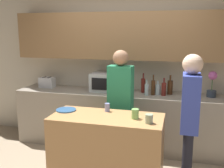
{
  "coord_description": "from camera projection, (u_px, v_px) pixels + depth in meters",
  "views": [
    {
      "loc": [
        0.86,
        -2.66,
        1.9
      ],
      "look_at": [
        0.03,
        0.51,
        1.24
      ],
      "focal_mm": 42.0,
      "sensor_mm": 36.0,
      "label": 1
    }
  ],
  "objects": [
    {
      "name": "back_wall",
      "position": [
        128.0,
        53.0,
        4.38
      ],
      "size": [
        6.4,
        0.4,
        2.7
      ],
      "color": "beige",
      "rests_on": "ground_plane"
    },
    {
      "name": "back_counter",
      "position": [
        124.0,
        120.0,
        4.34
      ],
      "size": [
        3.6,
        0.62,
        0.92
      ],
      "color": "gray",
      "rests_on": "ground_plane"
    },
    {
      "name": "kitchen_island",
      "position": [
        107.0,
        150.0,
        3.26
      ],
      "size": [
        1.36,
        0.61,
        0.89
      ],
      "color": "#B27F4C",
      "rests_on": "ground_plane"
    },
    {
      "name": "microwave",
      "position": [
        107.0,
        82.0,
        4.35
      ],
      "size": [
        0.52,
        0.39,
        0.3
      ],
      "color": "#B7BABC",
      "rests_on": "back_counter"
    },
    {
      "name": "toaster",
      "position": [
        47.0,
        82.0,
        4.64
      ],
      "size": [
        0.26,
        0.16,
        0.18
      ],
      "color": "silver",
      "rests_on": "back_counter"
    },
    {
      "name": "potted_plant",
      "position": [
        212.0,
        84.0,
        3.94
      ],
      "size": [
        0.14,
        0.14,
        0.39
      ],
      "color": "#333D4C",
      "rests_on": "back_counter"
    },
    {
      "name": "bottle_0",
      "position": [
        143.0,
        85.0,
        4.25
      ],
      "size": [
        0.07,
        0.07,
        0.32
      ],
      "color": "maroon",
      "rests_on": "back_counter"
    },
    {
      "name": "bottle_1",
      "position": [
        147.0,
        89.0,
        4.06
      ],
      "size": [
        0.06,
        0.06,
        0.25
      ],
      "color": "silver",
      "rests_on": "back_counter"
    },
    {
      "name": "bottle_2",
      "position": [
        153.0,
        87.0,
        4.07
      ],
      "size": [
        0.06,
        0.06,
        0.32
      ],
      "color": "#472814",
      "rests_on": "back_counter"
    },
    {
      "name": "bottle_3",
      "position": [
        158.0,
        89.0,
        4.1
      ],
      "size": [
        0.08,
        0.08,
        0.22
      ],
      "color": "silver",
      "rests_on": "back_counter"
    },
    {
      "name": "bottle_4",
      "position": [
        164.0,
        89.0,
        4.04
      ],
      "size": [
        0.07,
        0.07,
        0.28
      ],
      "color": "maroon",
      "rests_on": "back_counter"
    },
    {
      "name": "bottle_5",
      "position": [
        170.0,
        87.0,
        4.12
      ],
      "size": [
        0.08,
        0.08,
        0.31
      ],
      "color": "#472814",
      "rests_on": "back_counter"
    },
    {
      "name": "plate_on_island",
      "position": [
        66.0,
        110.0,
        3.41
      ],
      "size": [
        0.26,
        0.26,
        0.01
      ],
      "color": "#2D5684",
      "rests_on": "kitchen_island"
    },
    {
      "name": "cup_0",
      "position": [
        107.0,
        107.0,
        3.36
      ],
      "size": [
        0.06,
        0.06,
        0.11
      ],
      "color": "#7E87BD",
      "rests_on": "kitchen_island"
    },
    {
      "name": "cup_1",
      "position": [
        135.0,
        114.0,
        3.08
      ],
      "size": [
        0.09,
        0.09,
        0.12
      ],
      "color": "#80BE64",
      "rests_on": "kitchen_island"
    },
    {
      "name": "cup_2",
      "position": [
        149.0,
        119.0,
        2.93
      ],
      "size": [
        0.09,
        0.09,
        0.1
      ],
      "color": "#97A988",
      "rests_on": "kitchen_island"
    },
    {
      "name": "person_left",
      "position": [
        190.0,
        115.0,
        2.91
      ],
      "size": [
        0.22,
        0.34,
        1.66
      ],
      "rotation": [
        0.0,
        0.0,
        1.56
      ],
      "color": "black",
      "rests_on": "ground_plane"
    },
    {
      "name": "person_center",
      "position": [
        120.0,
        98.0,
        3.68
      ],
      "size": [
        0.35,
        0.22,
        1.65
      ],
      "rotation": [
        0.0,
        0.0,
        -3.21
      ],
      "color": "black",
      "rests_on": "ground_plane"
    }
  ]
}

